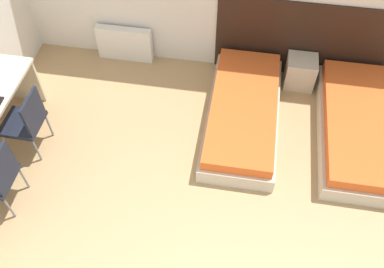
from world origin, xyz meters
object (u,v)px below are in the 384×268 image
object	(u,v)px
bed_near_door	(357,127)
nightstand	(300,72)
bed_near_window	(243,113)
chair_near_laptop	(26,120)

from	to	relation	value
bed_near_door	nightstand	size ratio (longest dim) A/B	4.62
bed_near_window	chair_near_laptop	world-z (taller)	chair_near_laptop
chair_near_laptop	bed_near_door	bearing A→B (deg)	12.60
bed_near_door	chair_near_laptop	bearing A→B (deg)	-168.32
bed_near_window	bed_near_door	size ratio (longest dim) A/B	1.00
bed_near_door	chair_near_laptop	distance (m)	3.90
nightstand	bed_near_window	bearing A→B (deg)	-130.19
bed_near_door	chair_near_laptop	size ratio (longest dim) A/B	2.27
nightstand	bed_near_door	bearing A→B (deg)	-49.81
bed_near_window	bed_near_door	bearing A→B (deg)	0.00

